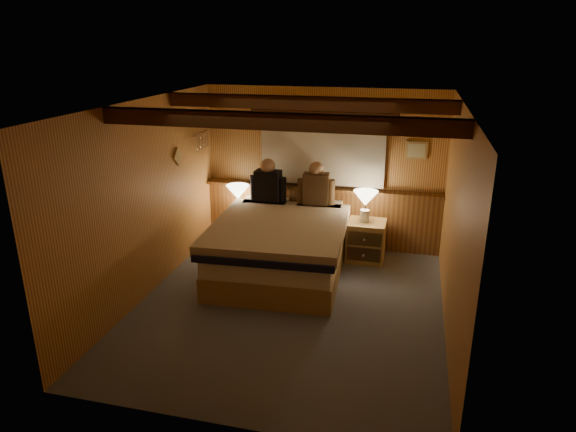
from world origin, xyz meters
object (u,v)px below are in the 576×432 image
(nightstand_left, at_px, (239,229))
(person_right, at_px, (316,187))
(bed, at_px, (281,246))
(person_left, at_px, (268,184))
(lamp_right, at_px, (365,200))
(lamp_left, at_px, (238,194))
(duffel_bag, at_px, (258,242))
(nightstand_right, at_px, (366,241))

(nightstand_left, height_order, person_right, person_right)
(bed, distance_m, person_left, 1.10)
(person_left, height_order, person_right, person_left)
(bed, bearing_deg, person_right, 66.75)
(lamp_right, bearing_deg, bed, -145.16)
(lamp_left, bearing_deg, lamp_right, -4.90)
(lamp_right, xyz_separation_m, person_left, (-1.45, 0.08, 0.12))
(lamp_right, xyz_separation_m, person_right, (-0.73, 0.12, 0.11))
(lamp_left, bearing_deg, nightstand_left, -79.52)
(nightstand_left, relative_size, lamp_right, 1.08)
(lamp_right, relative_size, duffel_bag, 0.80)
(bed, height_order, person_right, person_right)
(nightstand_right, height_order, person_right, person_right)
(person_left, bearing_deg, lamp_right, -1.18)
(person_right, bearing_deg, bed, -115.20)
(lamp_right, distance_m, person_right, 0.75)
(lamp_right, relative_size, person_right, 0.68)
(lamp_left, bearing_deg, bed, -44.51)
(bed, height_order, nightstand_right, bed)
(nightstand_left, bearing_deg, person_right, 4.80)
(lamp_left, xyz_separation_m, duffel_bag, (0.39, -0.28, -0.65))
(lamp_right, height_order, person_right, person_right)
(nightstand_left, xyz_separation_m, person_right, (1.21, 0.00, 0.77))
(lamp_right, bearing_deg, lamp_left, 175.10)
(bed, xyz_separation_m, duffel_bag, (-0.52, 0.62, -0.24))
(duffel_bag, bearing_deg, nightstand_right, -10.91)
(lamp_left, xyz_separation_m, person_left, (0.51, -0.08, 0.21))
(bed, xyz_separation_m, lamp_right, (1.05, 0.73, 0.51))
(nightstand_right, relative_size, person_right, 0.88)
(nightstand_right, bearing_deg, lamp_left, 175.73)
(bed, relative_size, nightstand_left, 4.74)
(nightstand_right, height_order, duffel_bag, nightstand_right)
(person_left, xyz_separation_m, person_right, (0.72, 0.04, -0.01))
(person_right, bearing_deg, duffel_bag, -169.55)
(duffel_bag, bearing_deg, lamp_left, 129.78)
(lamp_right, bearing_deg, duffel_bag, -175.96)
(nightstand_right, distance_m, duffel_bag, 1.62)
(nightstand_right, height_order, lamp_right, lamp_right)
(person_right, bearing_deg, nightstand_left, 175.23)
(nightstand_left, height_order, nightstand_right, nightstand_right)
(duffel_bag, bearing_deg, lamp_right, -10.48)
(nightstand_left, distance_m, lamp_left, 0.57)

